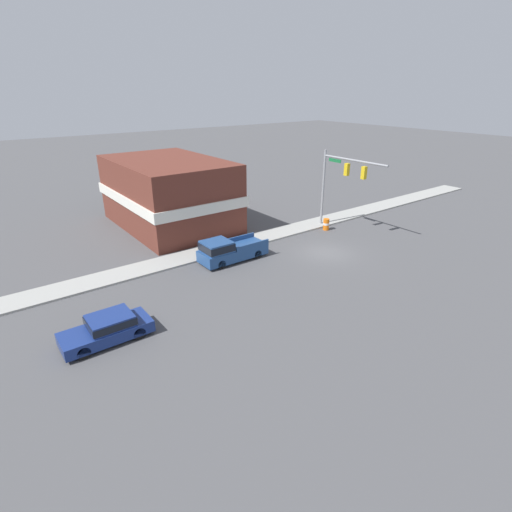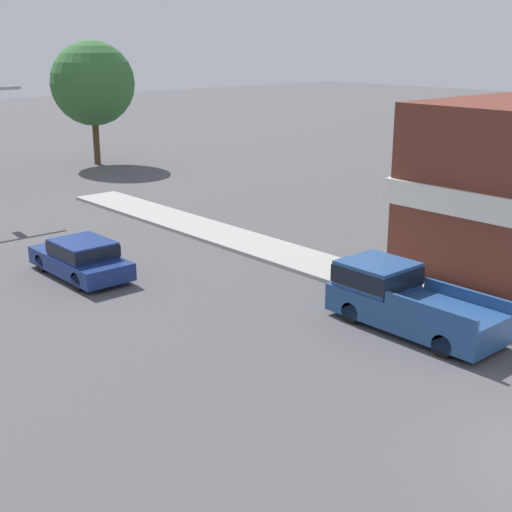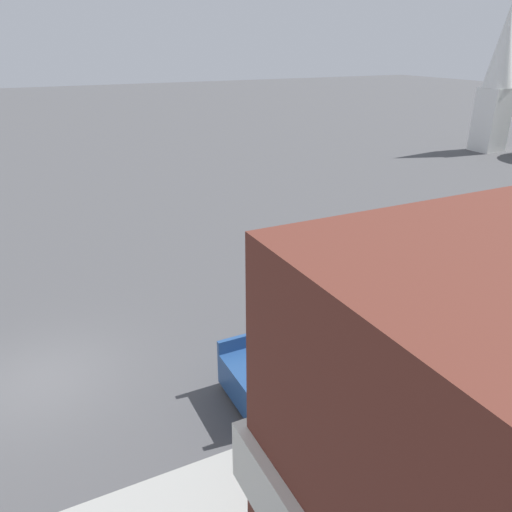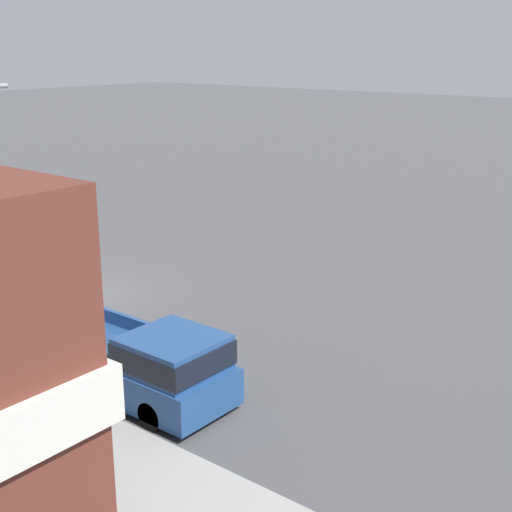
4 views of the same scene
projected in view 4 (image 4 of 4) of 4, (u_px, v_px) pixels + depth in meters
The scene contains 2 objects.
ground_plane at pixel (71, 296), 23.60m from camera, with size 200.00×200.00×0.00m, color #4C4C4F.
pickup_truck_parked at pixel (144, 363), 16.58m from camera, with size 2.02×5.33×1.81m.
Camera 4 is at (13.51, 18.71, 8.02)m, focal length 50.00 mm.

